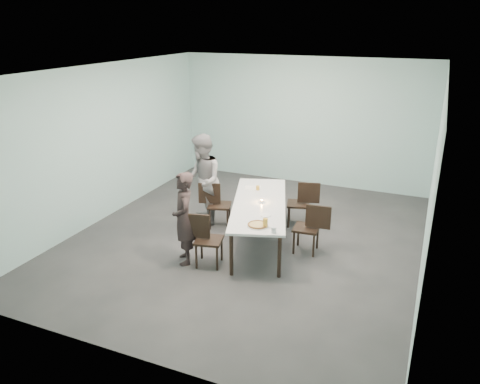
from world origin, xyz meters
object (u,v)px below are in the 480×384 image
at_px(chair_near_left, 204,236).
at_px(side_plate, 265,215).
at_px(chair_far_right, 303,201).
at_px(diner_far, 202,181).
at_px(chair_near_right, 311,225).
at_px(diner_near, 184,218).
at_px(chair_far_left, 215,202).
at_px(table, 259,206).
at_px(water_tumbler, 274,230).
at_px(beer_glass, 265,223).
at_px(pizza, 258,225).
at_px(amber_tumbler, 258,188).
at_px(tealight, 262,201).

height_order(chair_near_left, side_plate, chair_near_left).
xyz_separation_m(chair_far_right, diner_far, (-1.78, -0.71, 0.39)).
bearing_deg(chair_near_right, diner_near, 28.73).
bearing_deg(chair_near_left, chair_far_left, 96.07).
distance_m(table, diner_far, 1.32).
relative_size(diner_far, water_tumbler, 19.78).
bearing_deg(beer_glass, chair_far_right, 88.51).
distance_m(table, water_tumbler, 1.25).
relative_size(chair_far_right, pizza, 2.56).
relative_size(chair_far_right, water_tumbler, 9.67).
height_order(chair_far_right, pizza, chair_far_right).
relative_size(diner_near, side_plate, 8.55).
relative_size(chair_near_right, amber_tumbler, 10.88).
height_order(chair_near_right, chair_far_right, same).
distance_m(table, side_plate, 0.58).
height_order(diner_far, beer_glass, diner_far).
bearing_deg(chair_near_left, diner_near, 174.57).
relative_size(beer_glass, tealight, 2.68).
distance_m(beer_glass, amber_tumbler, 1.70).
bearing_deg(chair_far_left, tealight, -32.86).
height_order(chair_near_right, tealight, chair_near_right).
bearing_deg(chair_far_right, diner_far, 6.74).
height_order(side_plate, amber_tumbler, amber_tumbler).
bearing_deg(beer_glass, chair_near_left, -169.81).
height_order(chair_near_right, beer_glass, beer_glass).
bearing_deg(table, water_tumbler, -59.20).
bearing_deg(tealight, chair_near_right, -3.56).
relative_size(chair_far_left, diner_far, 0.49).
relative_size(chair_near_right, diner_far, 0.49).
bearing_deg(tealight, chair_far_left, 164.89).
distance_m(tealight, amber_tumbler, 0.65).
bearing_deg(chair_far_left, chair_far_right, 7.17).
relative_size(side_plate, water_tumbler, 2.00).
distance_m(table, diner_near, 1.44).
xyz_separation_m(chair_near_left, diner_far, (-0.75, 1.42, 0.39)).
bearing_deg(chair_far_left, chair_near_right, -27.54).
bearing_deg(chair_near_left, pizza, -0.35).
xyz_separation_m(chair_far_left, side_plate, (1.31, -0.80, 0.25)).
height_order(table, diner_near, diner_near).
xyz_separation_m(chair_far_right, beer_glass, (-0.05, -1.96, 0.32)).
bearing_deg(chair_near_left, chair_near_right, 23.59).
xyz_separation_m(diner_near, amber_tumbler, (0.59, 1.76, 0.02)).
distance_m(chair_far_left, beer_glass, 1.95).
bearing_deg(table, chair_far_right, 63.36).
xyz_separation_m(beer_glass, amber_tumbler, (-0.72, 1.55, -0.03)).
xyz_separation_m(diner_near, pizza, (1.18, 0.23, -0.00)).
bearing_deg(chair_far_right, tealight, 49.31).
distance_m(beer_glass, water_tumbler, 0.22).
relative_size(chair_far_left, water_tumbler, 9.67).
height_order(diner_far, water_tumbler, diner_far).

